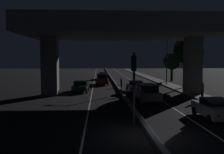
{
  "coord_description": "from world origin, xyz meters",
  "views": [
    {
      "loc": [
        -2.73,
        -13.59,
        4.09
      ],
      "look_at": [
        -0.68,
        25.91,
        1.37
      ],
      "focal_mm": 42.0,
      "sensor_mm": 36.0,
      "label": 1
    }
  ],
  "objects_px": {
    "street_lamp": "(165,55)",
    "car_dark_green_lead_oncoming": "(81,86)",
    "traffic_light_left_of_median": "(134,76)",
    "car_grey_second": "(147,92)",
    "car_silver_lead": "(214,108)",
    "motorcycle_blue_filtering_near": "(142,101)",
    "car_silver_third": "(135,86)",
    "pedestrian_on_sidewalk": "(202,90)",
    "car_dark_red_second_oncoming": "(102,79)",
    "motorcycle_black_filtering_far": "(121,83)",
    "car_dark_green_third_oncoming": "(103,76)",
    "motorcycle_white_filtering_mid": "(127,90)"
  },
  "relations": [
    {
      "from": "car_silver_third",
      "to": "pedestrian_on_sidewalk",
      "type": "height_order",
      "value": "pedestrian_on_sidewalk"
    },
    {
      "from": "car_silver_lead",
      "to": "car_grey_second",
      "type": "distance_m",
      "value": 8.43
    },
    {
      "from": "motorcycle_black_filtering_far",
      "to": "pedestrian_on_sidewalk",
      "type": "height_order",
      "value": "pedestrian_on_sidewalk"
    },
    {
      "from": "car_dark_green_lead_oncoming",
      "to": "street_lamp",
      "type": "bearing_deg",
      "value": 124.18
    },
    {
      "from": "car_silver_third",
      "to": "motorcycle_black_filtering_far",
      "type": "xyz_separation_m",
      "value": [
        -1.24,
        5.78,
        -0.12
      ]
    },
    {
      "from": "car_silver_lead",
      "to": "car_dark_red_second_oncoming",
      "type": "height_order",
      "value": "car_dark_red_second_oncoming"
    },
    {
      "from": "car_silver_lead",
      "to": "pedestrian_on_sidewalk",
      "type": "xyz_separation_m",
      "value": [
        2.51,
        8.27,
        0.29
      ]
    },
    {
      "from": "street_lamp",
      "to": "car_dark_green_lead_oncoming",
      "type": "relative_size",
      "value": 1.93
    },
    {
      "from": "car_dark_red_second_oncoming",
      "to": "car_dark_green_third_oncoming",
      "type": "xyz_separation_m",
      "value": [
        0.32,
        11.14,
        -0.2
      ]
    },
    {
      "from": "traffic_light_left_of_median",
      "to": "pedestrian_on_sidewalk",
      "type": "height_order",
      "value": "traffic_light_left_of_median"
    },
    {
      "from": "motorcycle_black_filtering_far",
      "to": "pedestrian_on_sidewalk",
      "type": "bearing_deg",
      "value": -150.06
    },
    {
      "from": "street_lamp",
      "to": "car_dark_green_third_oncoming",
      "type": "bearing_deg",
      "value": 127.65
    },
    {
      "from": "street_lamp",
      "to": "car_grey_second",
      "type": "bearing_deg",
      "value": -110.01
    },
    {
      "from": "car_silver_third",
      "to": "motorcycle_black_filtering_far",
      "type": "distance_m",
      "value": 5.91
    },
    {
      "from": "motorcycle_white_filtering_mid",
      "to": "street_lamp",
      "type": "bearing_deg",
      "value": -34.37
    },
    {
      "from": "car_silver_third",
      "to": "pedestrian_on_sidewalk",
      "type": "xyz_separation_m",
      "value": [
        5.85,
        -6.45,
        0.29
      ]
    },
    {
      "from": "traffic_light_left_of_median",
      "to": "pedestrian_on_sidewalk",
      "type": "relative_size",
      "value": 2.6
    },
    {
      "from": "car_dark_green_third_oncoming",
      "to": "car_dark_green_lead_oncoming",
      "type": "bearing_deg",
      "value": -8.03
    },
    {
      "from": "street_lamp",
      "to": "car_dark_green_lead_oncoming",
      "type": "height_order",
      "value": "street_lamp"
    },
    {
      "from": "car_grey_second",
      "to": "pedestrian_on_sidewalk",
      "type": "relative_size",
      "value": 2.75
    },
    {
      "from": "motorcycle_white_filtering_mid",
      "to": "pedestrian_on_sidewalk",
      "type": "relative_size",
      "value": 1.06
    },
    {
      "from": "car_dark_red_second_oncoming",
      "to": "motorcycle_black_filtering_far",
      "type": "height_order",
      "value": "car_dark_red_second_oncoming"
    },
    {
      "from": "car_silver_lead",
      "to": "motorcycle_blue_filtering_near",
      "type": "relative_size",
      "value": 2.26
    },
    {
      "from": "car_dark_green_lead_oncoming",
      "to": "car_dark_green_third_oncoming",
      "type": "bearing_deg",
      "value": 173.08
    },
    {
      "from": "car_dark_green_lead_oncoming",
      "to": "car_dark_red_second_oncoming",
      "type": "distance_m",
      "value": 9.41
    },
    {
      "from": "car_silver_lead",
      "to": "car_dark_red_second_oncoming",
      "type": "distance_m",
      "value": 25.45
    },
    {
      "from": "car_grey_second",
      "to": "motorcycle_blue_filtering_near",
      "type": "relative_size",
      "value": 2.56
    },
    {
      "from": "car_silver_lead",
      "to": "car_grey_second",
      "type": "relative_size",
      "value": 0.88
    },
    {
      "from": "street_lamp",
      "to": "car_silver_third",
      "type": "bearing_deg",
      "value": -124.02
    },
    {
      "from": "car_silver_third",
      "to": "car_dark_red_second_oncoming",
      "type": "height_order",
      "value": "car_dark_red_second_oncoming"
    },
    {
      "from": "traffic_light_left_of_median",
      "to": "pedestrian_on_sidewalk",
      "type": "distance_m",
      "value": 12.87
    },
    {
      "from": "traffic_light_left_of_median",
      "to": "car_dark_red_second_oncoming",
      "type": "xyz_separation_m",
      "value": [
        -1.52,
        25.79,
        -2.15
      ]
    },
    {
      "from": "car_silver_third",
      "to": "car_dark_green_third_oncoming",
      "type": "bearing_deg",
      "value": 12.17
    },
    {
      "from": "car_dark_green_third_oncoming",
      "to": "motorcycle_white_filtering_mid",
      "type": "relative_size",
      "value": 2.43
    },
    {
      "from": "car_silver_lead",
      "to": "motorcycle_white_filtering_mid",
      "type": "bearing_deg",
      "value": 22.79
    },
    {
      "from": "car_grey_second",
      "to": "car_dark_red_second_oncoming",
      "type": "distance_m",
      "value": 17.09
    },
    {
      "from": "car_dark_green_lead_oncoming",
      "to": "motorcycle_blue_filtering_near",
      "type": "relative_size",
      "value": 2.23
    },
    {
      "from": "motorcycle_white_filtering_mid",
      "to": "motorcycle_blue_filtering_near",
      "type": "bearing_deg",
      "value": 179.71
    },
    {
      "from": "car_dark_green_third_oncoming",
      "to": "pedestrian_on_sidewalk",
      "type": "distance_m",
      "value": 28.87
    },
    {
      "from": "traffic_light_left_of_median",
      "to": "car_dark_green_lead_oncoming",
      "type": "height_order",
      "value": "traffic_light_left_of_median"
    },
    {
      "from": "pedestrian_on_sidewalk",
      "to": "car_dark_red_second_oncoming",
      "type": "bearing_deg",
      "value": 121.19
    },
    {
      "from": "car_silver_lead",
      "to": "car_silver_third",
      "type": "bearing_deg",
      "value": 13.6
    },
    {
      "from": "car_dark_green_lead_oncoming",
      "to": "motorcycle_blue_filtering_near",
      "type": "bearing_deg",
      "value": 28.73
    },
    {
      "from": "car_silver_lead",
      "to": "motorcycle_blue_filtering_near",
      "type": "height_order",
      "value": "motorcycle_blue_filtering_near"
    },
    {
      "from": "motorcycle_blue_filtering_near",
      "to": "pedestrian_on_sidewalk",
      "type": "distance_m",
      "value": 8.14
    },
    {
      "from": "motorcycle_black_filtering_far",
      "to": "motorcycle_blue_filtering_near",
      "type": "bearing_deg",
      "value": -179.22
    },
    {
      "from": "street_lamp",
      "to": "car_grey_second",
      "type": "relative_size",
      "value": 1.68
    },
    {
      "from": "car_grey_second",
      "to": "motorcycle_white_filtering_mid",
      "type": "bearing_deg",
      "value": 20.65
    },
    {
      "from": "motorcycle_blue_filtering_near",
      "to": "pedestrian_on_sidewalk",
      "type": "bearing_deg",
      "value": -54.17
    },
    {
      "from": "street_lamp",
      "to": "car_dark_red_second_oncoming",
      "type": "relative_size",
      "value": 1.68
    }
  ]
}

